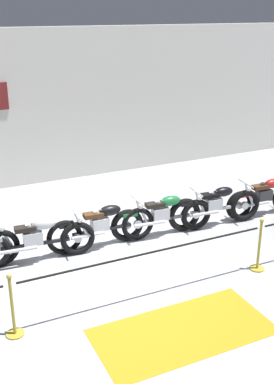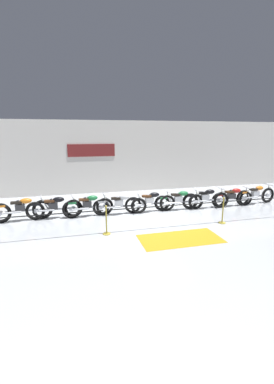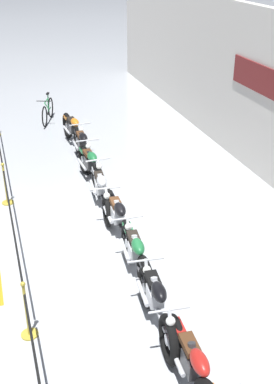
{
  "view_description": "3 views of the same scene",
  "coord_description": "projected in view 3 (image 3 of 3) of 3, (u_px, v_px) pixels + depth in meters",
  "views": [
    {
      "loc": [
        -3.19,
        -7.78,
        4.67
      ],
      "look_at": [
        0.92,
        0.9,
        0.97
      ],
      "focal_mm": 45.0,
      "sensor_mm": 36.0,
      "label": 1
    },
    {
      "loc": [
        -3.34,
        -10.0,
        3.49
      ],
      "look_at": [
        -0.61,
        0.68,
        0.94
      ],
      "focal_mm": 24.0,
      "sensor_mm": 36.0,
      "label": 2
    },
    {
      "loc": [
        8.32,
        -1.62,
        5.57
      ],
      "look_at": [
        -1.02,
        1.36,
        0.47
      ],
      "focal_mm": 45.0,
      "sensor_mm": 36.0,
      "label": 3
    }
  ],
  "objects": [
    {
      "name": "ground_plane",
      "position": [
        90.0,
        242.0,
        10.04
      ],
      "size": [
        120.0,
        120.0,
        0.0
      ],
      "primitive_type": "plane",
      "color": "#B2B7BC"
    },
    {
      "name": "motorcycle_orange_0",
      "position": [
        74.0,
        131.0,
        14.56
      ],
      "size": [
        2.37,
        0.62,
        0.98
      ],
      "color": "black",
      "rests_on": "ground"
    },
    {
      "name": "motorcycle_black_1",
      "position": [
        83.0,
        146.0,
        13.5
      ],
      "size": [
        2.28,
        0.62,
        0.96
      ],
      "color": "black",
      "rests_on": "ground"
    },
    {
      "name": "motorcycle_green_2",
      "position": [
        91.0,
        166.0,
        12.32
      ],
      "size": [
        2.17,
        0.62,
        0.96
      ],
      "color": "black",
      "rests_on": "ground"
    },
    {
      "name": "motorcycle_silver_3",
      "position": [
        101.0,
        190.0,
        11.16
      ],
      "size": [
        2.37,
        0.62,
        0.93
      ],
      "color": "black",
      "rests_on": "ground"
    },
    {
      "name": "motorcycle_black_4",
      "position": [
        118.0,
        218.0,
        9.98
      ],
      "size": [
        2.33,
        0.62,
        0.95
      ],
      "color": "black",
      "rests_on": "ground"
    },
    {
      "name": "motorcycle_green_5",
      "position": [
        136.0,
        256.0,
        8.82
      ],
      "size": [
        2.34,
        0.62,
        0.94
      ],
      "color": "black",
      "rests_on": "ground"
    },
    {
      "name": "motorcycle_black_6",
      "position": [
        156.0,
        302.0,
        7.68
      ],
      "size": [
        2.31,
        0.62,
        0.96
      ],
      "color": "black",
      "rests_on": "ground"
    },
    {
      "name": "motorcycle_red_7",
      "position": [
        194.0,
        369.0,
        6.47
      ],
      "size": [
        2.15,
        0.62,
        0.93
      ],
      "color": "black",
      "rests_on": "ground"
    },
    {
      "name": "bicycle",
      "position": [
        48.0,
        111.0,
        16.64
      ],
      "size": [
        1.63,
        0.7,
        0.96
      ],
      "color": "black",
      "rests_on": "ground"
    },
    {
      "name": "stanchion_far_left",
      "position": [
        6.0,
        188.0,
        10.59
      ],
      "size": [
        14.22,
        0.28,
        1.05
      ],
      "color": "gold",
      "rests_on": "ground"
    },
    {
      "name": "stanchion_mid_left",
      "position": [
        6.0,
        190.0,
        11.4
      ],
      "size": [
        0.28,
        0.28,
        1.05
      ],
      "color": "gold",
      "rests_on": "ground"
    },
    {
      "name": "stanchion_mid_right",
      "position": [
        27.0,
        318.0,
        7.52
      ],
      "size": [
        0.28,
        0.28,
        1.05
      ],
      "color": "gold",
      "rests_on": "ground"
    }
  ]
}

